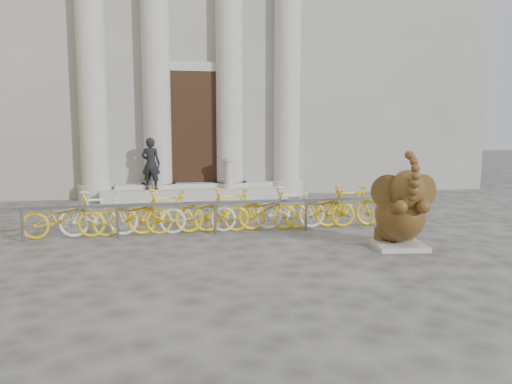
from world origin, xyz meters
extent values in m
plane|color=#474442|center=(0.00, 0.00, 0.00)|extent=(80.00, 80.00, 0.00)
cube|color=gray|center=(0.00, 15.00, 6.00)|extent=(22.00, 10.00, 12.00)
cube|color=black|center=(0.00, 9.92, 2.30)|extent=(2.40, 0.16, 4.00)
cylinder|color=#A8A59E|center=(-3.20, 9.80, 4.00)|extent=(0.90, 0.90, 8.00)
cylinder|color=#A8A59E|center=(-1.20, 9.80, 4.00)|extent=(0.90, 0.90, 8.00)
cylinder|color=#A8A59E|center=(1.20, 9.80, 4.00)|extent=(0.90, 0.90, 8.00)
cylinder|color=#A8A59E|center=(3.20, 9.80, 4.00)|extent=(0.90, 0.90, 8.00)
cube|color=#A8A59E|center=(0.00, 9.40, 0.18)|extent=(6.00, 1.20, 0.36)
cube|color=#A8A59E|center=(3.34, 1.76, 0.05)|extent=(1.06, 0.98, 0.10)
ellipsoid|color=black|center=(3.37, 1.96, 0.38)|extent=(0.90, 0.87, 0.61)
ellipsoid|color=black|center=(3.34, 1.78, 0.65)|extent=(1.07, 1.26, 0.99)
cylinder|color=black|center=(3.13, 2.12, 0.22)|extent=(0.32, 0.32, 0.25)
cylinder|color=black|center=(3.64, 2.05, 0.22)|extent=(0.32, 0.32, 0.25)
cylinder|color=black|center=(3.08, 1.43, 0.84)|extent=(0.31, 0.60, 0.38)
cylinder|color=black|center=(3.50, 1.37, 0.84)|extent=(0.31, 0.60, 0.38)
ellipsoid|color=black|center=(3.29, 1.44, 1.18)|extent=(0.73, 0.70, 0.76)
cylinder|color=black|center=(2.99, 1.60, 1.14)|extent=(0.60, 0.33, 0.65)
cylinder|color=black|center=(3.63, 1.50, 1.14)|extent=(0.65, 0.16, 0.65)
cone|color=beige|center=(3.15, 1.26, 1.03)|extent=(0.09, 0.22, 0.10)
cone|color=beige|center=(3.38, 1.23, 1.03)|extent=(0.15, 0.23, 0.10)
cube|color=slate|center=(-0.03, 3.74, 0.70)|extent=(8.33, 0.06, 0.06)
cylinder|color=slate|center=(-3.99, 3.74, 0.35)|extent=(0.06, 0.06, 0.70)
cylinder|color=slate|center=(-2.11, 3.74, 0.35)|extent=(0.06, 0.06, 0.70)
cylinder|color=slate|center=(-0.03, 3.74, 0.35)|extent=(0.06, 0.06, 0.70)
cylinder|color=slate|center=(2.05, 3.74, 0.35)|extent=(0.06, 0.06, 0.70)
cylinder|color=slate|center=(3.94, 3.74, 0.35)|extent=(0.06, 0.06, 0.70)
imported|color=yellow|center=(-3.23, 3.99, 0.50)|extent=(1.70, 0.50, 1.00)
imported|color=silver|center=(-2.52, 3.99, 0.50)|extent=(1.66, 0.47, 1.00)
imported|color=yellow|center=(-1.81, 3.99, 0.50)|extent=(1.70, 0.50, 1.00)
imported|color=yellow|center=(-1.10, 3.99, 0.50)|extent=(1.66, 0.47, 1.00)
imported|color=silver|center=(-0.38, 3.99, 0.50)|extent=(1.70, 0.50, 1.00)
imported|color=yellow|center=(0.33, 3.99, 0.50)|extent=(1.66, 0.47, 1.00)
imported|color=yellow|center=(1.04, 3.99, 0.50)|extent=(1.70, 0.50, 1.00)
imported|color=silver|center=(1.75, 3.99, 0.50)|extent=(1.66, 0.47, 1.00)
imported|color=yellow|center=(2.47, 3.99, 0.50)|extent=(1.70, 0.50, 1.00)
imported|color=yellow|center=(3.18, 3.99, 0.50)|extent=(1.66, 0.47, 1.00)
imported|color=black|center=(-1.44, 9.23, 1.19)|extent=(0.70, 0.56, 1.67)
cylinder|color=#A8A59E|center=(1.06, 9.10, 0.42)|extent=(0.41, 0.41, 0.12)
cylinder|color=#A8A59E|center=(1.06, 9.10, 0.82)|extent=(0.29, 0.29, 0.92)
cylinder|color=#A8A59E|center=(1.06, 9.10, 1.31)|extent=(0.41, 0.41, 0.10)
camera|label=1|loc=(-1.29, -7.02, 2.33)|focal=35.00mm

